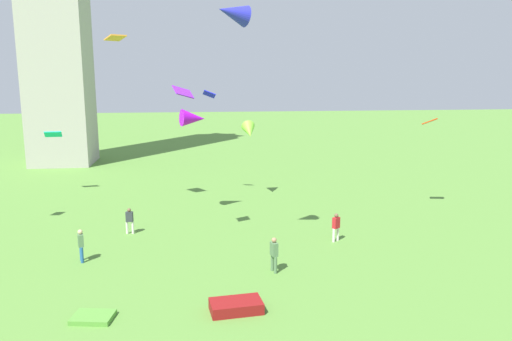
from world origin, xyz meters
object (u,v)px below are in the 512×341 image
(person_1, at_px, (336,226))
(kite_flying_1, at_px, (193,118))
(kite_flying_5, at_px, (53,134))
(kite_flying_6, at_px, (183,92))
(kite_bundle_0, at_px, (93,317))
(person_2, at_px, (130,219))
(kite_flying_2, at_px, (233,13))
(person_4, at_px, (81,244))
(kite_flying_8, at_px, (249,131))
(kite_flying_3, at_px, (430,121))
(person_0, at_px, (274,253))
(kite_bundle_1, at_px, (236,306))
(kite_flying_0, at_px, (209,94))
(kite_flying_4, at_px, (115,38))

(person_1, distance_m, kite_flying_1, 11.64)
(kite_flying_5, bearing_deg, kite_flying_1, -45.60)
(kite_flying_6, bearing_deg, kite_bundle_0, -145.04)
(person_1, distance_m, person_2, 12.34)
(kite_flying_2, distance_m, kite_flying_5, 22.03)
(person_4, relative_size, kite_flying_8, 0.96)
(kite_flying_3, bearing_deg, kite_flying_8, 2.46)
(person_1, distance_m, person_4, 13.97)
(person_0, height_order, kite_flying_3, kite_flying_3)
(person_4, xyz_separation_m, kite_flying_1, (5.86, 7.69, 5.71))
(person_2, distance_m, kite_flying_8, 12.04)
(person_1, height_order, kite_flying_6, kite_flying_6)
(person_0, distance_m, kite_flying_5, 23.78)
(person_0, distance_m, kite_flying_8, 15.32)
(kite_flying_2, height_order, kite_bundle_1, kite_flying_2)
(person_1, bearing_deg, kite_flying_6, -39.81)
(kite_flying_0, xyz_separation_m, kite_flying_1, (-1.21, -5.02, -1.37))
(person_0, bearing_deg, kite_bundle_1, -43.63)
(kite_flying_1, distance_m, kite_flying_6, 5.95)
(kite_flying_4, bearing_deg, person_2, -16.05)
(person_1, relative_size, kite_bundle_0, 1.07)
(kite_flying_3, distance_m, kite_bundle_0, 25.15)
(person_0, xyz_separation_m, kite_flying_8, (0.41, 14.71, 4.28))
(kite_flying_0, relative_size, kite_flying_5, 0.71)
(person_4, xyz_separation_m, kite_flying_8, (10.03, 12.13, 4.31))
(person_4, height_order, kite_bundle_1, person_4)
(person_1, distance_m, kite_flying_0, 14.91)
(kite_flying_6, height_order, kite_bundle_0, kite_flying_6)
(kite_flying_1, height_order, kite_flying_3, kite_flying_1)
(kite_flying_5, bearing_deg, kite_bundle_0, -82.44)
(person_4, bearing_deg, kite_flying_4, 156.86)
(person_4, relative_size, kite_flying_1, 0.88)
(kite_flying_6, bearing_deg, kite_bundle_1, -108.61)
(kite_bundle_0, bearing_deg, kite_flying_5, 107.59)
(person_2, relative_size, kite_flying_5, 1.14)
(kite_flying_3, bearing_deg, kite_bundle_0, 59.06)
(kite_flying_4, bearing_deg, kite_flying_2, 8.09)
(person_0, distance_m, kite_flying_2, 11.74)
(kite_flying_6, bearing_deg, kite_flying_0, 48.55)
(person_0, distance_m, person_4, 9.96)
(kite_flying_2, relative_size, kite_flying_6, 1.59)
(kite_flying_1, height_order, kite_flying_8, kite_flying_1)
(kite_flying_0, relative_size, kite_flying_8, 0.56)
(kite_flying_4, xyz_separation_m, kite_flying_5, (-6.11, 6.41, -7.00))
(person_4, distance_m, kite_flying_4, 14.28)
(kite_flying_0, bearing_deg, kite_flying_3, 158.77)
(person_4, relative_size, kite_bundle_1, 0.82)
(kite_flying_3, xyz_separation_m, kite_flying_8, (-11.93, 4.94, -1.06))
(kite_flying_1, distance_m, kite_flying_2, 10.15)
(person_2, xyz_separation_m, kite_flying_3, (20.06, 2.79, 5.43))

